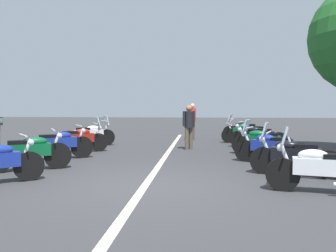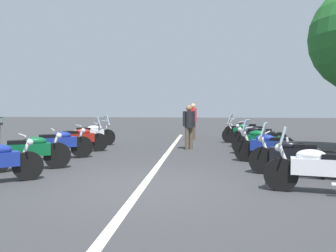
% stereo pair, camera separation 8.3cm
% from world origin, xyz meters
% --- Properties ---
extents(ground_plane, '(80.00, 80.00, 0.00)m').
position_xyz_m(ground_plane, '(0.00, 0.00, 0.00)').
color(ground_plane, '#38383A').
extents(lane_centre_stripe, '(16.40, 0.16, 0.01)m').
position_xyz_m(lane_centre_stripe, '(3.80, 0.00, 0.00)').
color(lane_centre_stripe, beige).
rests_on(lane_centre_stripe, ground_plane).
extents(motorcycle_left_row_1, '(1.14, 1.83, 1.01)m').
position_xyz_m(motorcycle_left_row_1, '(1.31, 3.07, 0.46)').
color(motorcycle_left_row_1, black).
rests_on(motorcycle_left_row_1, ground_plane).
extents(motorcycle_left_row_2, '(1.36, 1.87, 1.01)m').
position_xyz_m(motorcycle_left_row_2, '(3.02, 3.12, 0.46)').
color(motorcycle_left_row_2, black).
rests_on(motorcycle_left_row_2, ground_plane).
extents(motorcycle_left_row_3, '(1.19, 1.89, 1.21)m').
position_xyz_m(motorcycle_left_row_3, '(4.60, 3.06, 0.46)').
color(motorcycle_left_row_3, black).
rests_on(motorcycle_left_row_3, ground_plane).
extents(motorcycle_left_row_4, '(1.38, 1.80, 1.21)m').
position_xyz_m(motorcycle_left_row_4, '(6.33, 3.24, 0.47)').
color(motorcycle_left_row_4, black).
rests_on(motorcycle_left_row_4, ground_plane).
extents(motorcycle_right_row_0, '(0.80, 2.00, 1.20)m').
position_xyz_m(motorcycle_right_row_0, '(-0.28, -3.28, 0.46)').
color(motorcycle_right_row_0, black).
rests_on(motorcycle_right_row_0, ground_plane).
extents(motorcycle_right_row_1, '(0.92, 1.96, 1.20)m').
position_xyz_m(motorcycle_right_row_1, '(1.25, -3.20, 0.46)').
color(motorcycle_right_row_1, black).
rests_on(motorcycle_right_row_1, ground_plane).
extents(motorcycle_right_row_2, '(1.08, 1.98, 1.20)m').
position_xyz_m(motorcycle_right_row_2, '(2.92, -3.03, 0.46)').
color(motorcycle_right_row_2, black).
rests_on(motorcycle_right_row_2, ground_plane).
extents(motorcycle_right_row_3, '(0.93, 1.95, 0.98)m').
position_xyz_m(motorcycle_right_row_3, '(4.56, -3.08, 0.45)').
color(motorcycle_right_row_3, black).
rests_on(motorcycle_right_row_3, ground_plane).
extents(motorcycle_right_row_4, '(1.01, 2.04, 1.00)m').
position_xyz_m(motorcycle_right_row_4, '(6.38, -3.23, 0.45)').
color(motorcycle_right_row_4, black).
rests_on(motorcycle_right_row_4, ground_plane).
extents(motorcycle_right_row_5, '(0.88, 2.12, 1.21)m').
position_xyz_m(motorcycle_right_row_5, '(7.96, -3.02, 0.47)').
color(motorcycle_right_row_5, black).
rests_on(motorcycle_right_row_5, ground_plane).
extents(motorcycle_right_row_6, '(0.95, 1.98, 1.22)m').
position_xyz_m(motorcycle_right_row_6, '(9.48, -3.13, 0.47)').
color(motorcycle_right_row_6, black).
rests_on(motorcycle_right_row_6, ground_plane).
extents(bystander_0, '(0.49, 0.32, 1.70)m').
position_xyz_m(bystander_0, '(9.25, -0.73, 1.00)').
color(bystander_0, brown).
rests_on(bystander_0, ground_plane).
extents(bystander_1, '(0.36, 0.43, 1.61)m').
position_xyz_m(bystander_1, '(5.73, -0.68, 0.94)').
color(bystander_1, brown).
rests_on(bystander_1, ground_plane).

